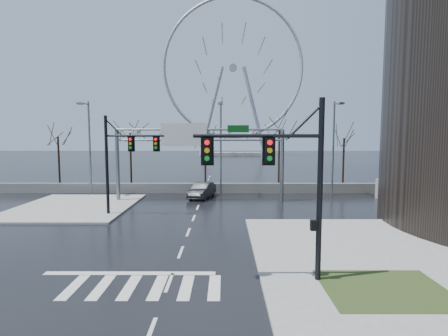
{
  "coord_description": "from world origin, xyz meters",
  "views": [
    {
      "loc": [
        2.44,
        -18.76,
        6.41
      ],
      "look_at": [
        2.37,
        7.22,
        4.0
      ],
      "focal_mm": 28.0,
      "sensor_mm": 36.0,
      "label": 1
    }
  ],
  "objects_px": {
    "ferris_wheel": "(233,74)",
    "car": "(202,190)",
    "signal_mast_far": "(121,156)",
    "signal_mast_near": "(288,172)",
    "sign_gantry": "(196,148)"
  },
  "relations": [
    {
      "from": "signal_mast_far",
      "to": "sign_gantry",
      "type": "height_order",
      "value": "signal_mast_far"
    },
    {
      "from": "signal_mast_near",
      "to": "sign_gantry",
      "type": "height_order",
      "value": "signal_mast_near"
    },
    {
      "from": "sign_gantry",
      "to": "car",
      "type": "distance_m",
      "value": 4.86
    },
    {
      "from": "sign_gantry",
      "to": "signal_mast_far",
      "type": "bearing_deg",
      "value": -132.47
    },
    {
      "from": "signal_mast_far",
      "to": "car",
      "type": "xyz_separation_m",
      "value": [
        5.94,
        8.04,
        -4.04
      ]
    },
    {
      "from": "car",
      "to": "signal_mast_far",
      "type": "bearing_deg",
      "value": -111.46
    },
    {
      "from": "signal_mast_far",
      "to": "car",
      "type": "bearing_deg",
      "value": 53.53
    },
    {
      "from": "ferris_wheel",
      "to": "car",
      "type": "relative_size",
      "value": 10.63
    },
    {
      "from": "ferris_wheel",
      "to": "car",
      "type": "height_order",
      "value": "ferris_wheel"
    },
    {
      "from": "signal_mast_far",
      "to": "ferris_wheel",
      "type": "xyz_separation_m",
      "value": [
        10.87,
        86.04,
        21.3
      ]
    },
    {
      "from": "signal_mast_far",
      "to": "signal_mast_near",
      "type": "bearing_deg",
      "value": -49.74
    },
    {
      "from": "signal_mast_far",
      "to": "ferris_wheel",
      "type": "distance_m",
      "value": 89.3
    },
    {
      "from": "sign_gantry",
      "to": "car",
      "type": "xyz_separation_m",
      "value": [
        0.45,
        2.04,
        -4.39
      ]
    },
    {
      "from": "sign_gantry",
      "to": "ferris_wheel",
      "type": "distance_m",
      "value": 82.91
    },
    {
      "from": "signal_mast_near",
      "to": "car",
      "type": "distance_m",
      "value": 22.02
    }
  ]
}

